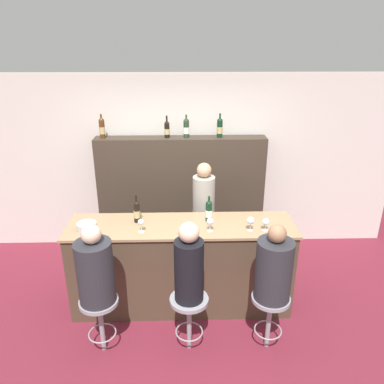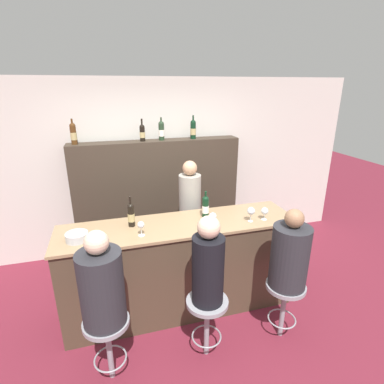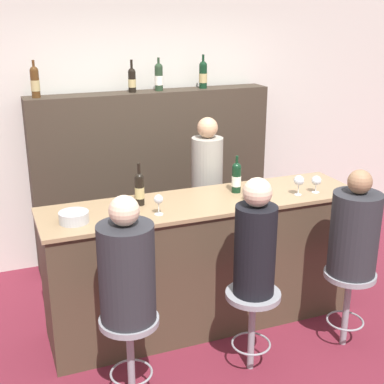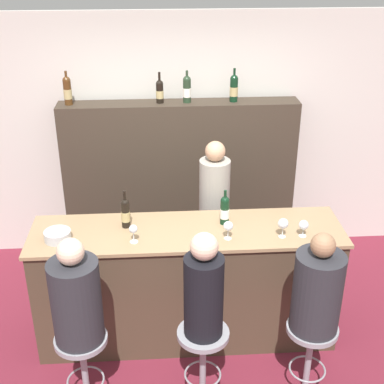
% 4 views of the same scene
% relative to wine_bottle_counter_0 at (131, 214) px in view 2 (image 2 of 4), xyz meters
% --- Properties ---
extents(ground_plane, '(16.00, 16.00, 0.00)m').
position_rel_wine_bottle_counter_0_xyz_m(ground_plane, '(0.50, -0.40, -1.21)').
color(ground_plane, maroon).
extents(wall_back, '(6.40, 0.05, 2.60)m').
position_rel_wine_bottle_counter_0_xyz_m(wall_back, '(0.50, 1.48, 0.09)').
color(wall_back, beige).
rests_on(wall_back, ground_plane).
extents(bar_counter, '(2.57, 0.66, 1.08)m').
position_rel_wine_bottle_counter_0_xyz_m(bar_counter, '(0.50, -0.09, -0.67)').
color(bar_counter, '#473828').
rests_on(bar_counter, ground_plane).
extents(back_bar_cabinet, '(2.40, 0.28, 1.75)m').
position_rel_wine_bottle_counter_0_xyz_m(back_bar_cabinet, '(0.50, 1.26, -0.34)').
color(back_bar_cabinet, '#382D23').
rests_on(back_bar_cabinet, ground_plane).
extents(wine_bottle_counter_0, '(0.07, 0.07, 0.33)m').
position_rel_wine_bottle_counter_0_xyz_m(wine_bottle_counter_0, '(0.00, 0.00, 0.00)').
color(wine_bottle_counter_0, black).
rests_on(wine_bottle_counter_0, bar_counter).
extents(wine_bottle_counter_1, '(0.08, 0.08, 0.31)m').
position_rel_wine_bottle_counter_0_xyz_m(wine_bottle_counter_1, '(0.82, 0.00, -0.00)').
color(wine_bottle_counter_1, black).
rests_on(wine_bottle_counter_1, bar_counter).
extents(wine_bottle_backbar_0, '(0.08, 0.08, 0.33)m').
position_rel_wine_bottle_counter_0_xyz_m(wine_bottle_backbar_0, '(-0.58, 1.26, 0.68)').
color(wine_bottle_backbar_0, '#4C2D14').
rests_on(wine_bottle_backbar_0, back_bar_cabinet).
extents(wine_bottle_backbar_1, '(0.07, 0.07, 0.30)m').
position_rel_wine_bottle_counter_0_xyz_m(wine_bottle_backbar_1, '(0.31, 1.26, 0.65)').
color(wine_bottle_backbar_1, black).
rests_on(wine_bottle_backbar_1, back_bar_cabinet).
extents(wine_bottle_backbar_2, '(0.08, 0.08, 0.32)m').
position_rel_wine_bottle_counter_0_xyz_m(wine_bottle_backbar_2, '(0.58, 1.26, 0.67)').
color(wine_bottle_backbar_2, '#233823').
rests_on(wine_bottle_backbar_2, back_bar_cabinet).
extents(wine_bottle_backbar_3, '(0.08, 0.08, 0.33)m').
position_rel_wine_bottle_counter_0_xyz_m(wine_bottle_backbar_3, '(1.04, 1.26, 0.67)').
color(wine_bottle_backbar_3, black).
rests_on(wine_bottle_backbar_3, back_bar_cabinet).
extents(wine_glass_0, '(0.07, 0.07, 0.15)m').
position_rel_wine_bottle_counter_0_xyz_m(wine_glass_0, '(0.07, -0.25, -0.02)').
color(wine_glass_0, silver).
rests_on(wine_glass_0, bar_counter).
extents(wine_glass_1, '(0.08, 0.08, 0.16)m').
position_rel_wine_bottle_counter_0_xyz_m(wine_glass_1, '(0.81, -0.25, -0.02)').
color(wine_glass_1, silver).
rests_on(wine_glass_1, bar_counter).
extents(wine_glass_2, '(0.08, 0.08, 0.16)m').
position_rel_wine_bottle_counter_0_xyz_m(wine_glass_2, '(1.25, -0.25, -0.01)').
color(wine_glass_2, silver).
rests_on(wine_glass_2, bar_counter).
extents(wine_glass_3, '(0.08, 0.08, 0.14)m').
position_rel_wine_bottle_counter_0_xyz_m(wine_glass_3, '(1.42, -0.25, -0.03)').
color(wine_glass_3, silver).
rests_on(wine_glass_3, bar_counter).
extents(metal_bowl, '(0.21, 0.21, 0.08)m').
position_rel_wine_bottle_counter_0_xyz_m(metal_bowl, '(-0.53, -0.17, -0.09)').
color(metal_bowl, '#B7B7BC').
rests_on(metal_bowl, bar_counter).
extents(bar_stool_left, '(0.39, 0.39, 0.63)m').
position_rel_wine_bottle_counter_0_xyz_m(bar_stool_left, '(-0.32, -0.80, -0.72)').
color(bar_stool_left, gray).
rests_on(bar_stool_left, ground_plane).
extents(guest_seated_left, '(0.36, 0.36, 0.83)m').
position_rel_wine_bottle_counter_0_xyz_m(guest_seated_left, '(-0.32, -0.80, -0.23)').
color(guest_seated_left, '#28282D').
rests_on(guest_seated_left, bar_stool_left).
extents(bar_stool_middle, '(0.39, 0.39, 0.63)m').
position_rel_wine_bottle_counter_0_xyz_m(bar_stool_middle, '(0.57, -0.80, -0.72)').
color(bar_stool_middle, gray).
rests_on(bar_stool_middle, ground_plane).
extents(guest_seated_middle, '(0.29, 0.29, 0.84)m').
position_rel_wine_bottle_counter_0_xyz_m(guest_seated_middle, '(0.57, -0.80, -0.21)').
color(guest_seated_middle, black).
rests_on(guest_seated_middle, bar_stool_middle).
extents(bar_stool_right, '(0.39, 0.39, 0.63)m').
position_rel_wine_bottle_counter_0_xyz_m(bar_stool_right, '(1.40, -0.80, -0.72)').
color(bar_stool_right, gray).
rests_on(bar_stool_right, ground_plane).
extents(guest_seated_right, '(0.36, 0.36, 0.80)m').
position_rel_wine_bottle_counter_0_xyz_m(guest_seated_right, '(1.40, -0.80, -0.25)').
color(guest_seated_right, '#28282D').
rests_on(guest_seated_right, bar_stool_right).
extents(bartender, '(0.28, 0.28, 1.60)m').
position_rel_wine_bottle_counter_0_xyz_m(bartender, '(0.79, 0.54, -0.46)').
color(bartender, gray).
rests_on(bartender, ground_plane).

